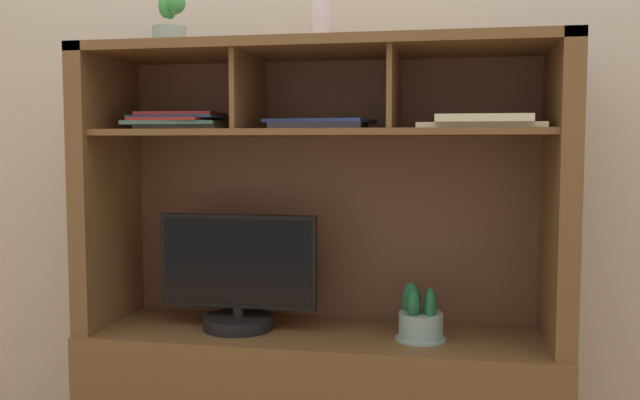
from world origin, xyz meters
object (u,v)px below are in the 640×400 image
at_px(potted_orchid, 420,318).
at_px(magazine_stack_left, 180,121).
at_px(tv_monitor, 238,279).
at_px(magazine_stack_right, 481,122).
at_px(media_console, 321,340).
at_px(magazine_stack_centre, 320,124).
at_px(potted_succulent, 170,24).
at_px(ceramic_vase, 321,15).

height_order(potted_orchid, magazine_stack_left, magazine_stack_left).
height_order(tv_monitor, magazine_stack_right, magazine_stack_right).
height_order(media_console, magazine_stack_left, media_console).
bearing_deg(magazine_stack_centre, magazine_stack_left, 178.80).
bearing_deg(potted_succulent, magazine_stack_left, 64.53).
distance_m(tv_monitor, ceramic_vase, 0.88).
bearing_deg(magazine_stack_left, ceramic_vase, 0.40).
relative_size(magazine_stack_centre, magazine_stack_right, 0.91).
relative_size(potted_orchid, magazine_stack_centre, 0.51).
relative_size(magazine_stack_centre, ceramic_vase, 1.85).
bearing_deg(ceramic_vase, potted_orchid, -10.81).
bearing_deg(media_console, ceramic_vase, 90.00).
distance_m(potted_orchid, magazine_stack_left, 1.00).
height_order(magazine_stack_right, ceramic_vase, ceramic_vase).
bearing_deg(ceramic_vase, tv_monitor, -170.18).
xyz_separation_m(potted_orchid, magazine_stack_centre, (-0.32, 0.05, 0.60)).
xyz_separation_m(magazine_stack_centre, magazine_stack_right, (0.49, -0.07, 0.00)).
distance_m(potted_succulent, ceramic_vase, 0.49).
distance_m(media_console, tv_monitor, 0.33).
distance_m(potted_orchid, magazine_stack_right, 0.62).
bearing_deg(magazine_stack_right, magazine_stack_left, 175.40).
bearing_deg(magazine_stack_centre, ceramic_vase, 83.87).
height_order(tv_monitor, ceramic_vase, ceramic_vase).
xyz_separation_m(magazine_stack_left, potted_succulent, (-0.02, -0.03, 0.31)).
relative_size(tv_monitor, potted_succulent, 2.99).
distance_m(magazine_stack_centre, ceramic_vase, 0.34).
bearing_deg(tv_monitor, ceramic_vase, 9.82).
relative_size(magazine_stack_centre, potted_succulent, 1.93).
bearing_deg(potted_orchid, ceramic_vase, 169.19).
xyz_separation_m(magazine_stack_centre, potted_succulent, (-0.49, -0.02, 0.32)).
bearing_deg(potted_succulent, magazine_stack_right, -2.66).
relative_size(magazine_stack_left, ceramic_vase, 1.77).
distance_m(tv_monitor, potted_succulent, 0.85).
xyz_separation_m(media_console, magazine_stack_centre, (-0.00, -0.00, 0.70)).
bearing_deg(tv_monitor, potted_orchid, -1.48).
height_order(magazine_stack_left, magazine_stack_right, magazine_stack_left).
bearing_deg(potted_orchid, potted_succulent, 178.17).
relative_size(potted_orchid, potted_succulent, 0.98).
relative_size(tv_monitor, magazine_stack_left, 1.61).
height_order(potted_orchid, magazine_stack_right, magazine_stack_right).
bearing_deg(magazine_stack_right, ceramic_vase, 170.66).
distance_m(media_console, potted_succulent, 1.13).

